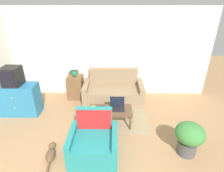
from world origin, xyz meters
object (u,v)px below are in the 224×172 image
object	(u,v)px
laptop	(117,106)
table_lamp	(74,66)
couch	(113,92)
armchair	(94,143)
cup_navy	(93,108)
coffee_table	(110,111)
book_red	(101,107)
television	(12,76)
potted_plant	(189,137)
cat_black	(51,153)

from	to	relation	value
laptop	table_lamp	bearing A→B (deg)	135.30
couch	armchair	world-z (taller)	couch
armchair	laptop	bearing A→B (deg)	65.74
cup_navy	armchair	bearing A→B (deg)	-83.20
coffee_table	book_red	xyz separation A→B (m)	(-0.22, 0.07, 0.06)
coffee_table	book_red	world-z (taller)	book_red
television	coffee_table	distance (m)	2.53
television	book_red	xyz separation A→B (m)	(2.17, -0.37, -0.64)
couch	table_lamp	size ratio (longest dim) A/B	3.80
table_lamp	book_red	distance (m)	1.62
television	table_lamp	distance (m)	1.57
television	laptop	world-z (taller)	television
cup_navy	potted_plant	distance (m)	2.11
television	table_lamp	size ratio (longest dim) A/B	1.02
television	cat_black	size ratio (longest dim) A/B	0.77
cat_black	laptop	bearing A→B (deg)	-56.16
television	armchair	bearing A→B (deg)	-33.15
cup_navy	potted_plant	size ratio (longest dim) A/B	0.14
couch	potted_plant	size ratio (longest dim) A/B	2.54
table_lamp	potted_plant	distance (m)	3.44
coffee_table	television	bearing A→B (deg)	169.63
potted_plant	book_red	bearing A→B (deg)	150.63
couch	cat_black	xyz separation A→B (m)	(-1.17, -2.23, -0.17)
table_lamp	book_red	bearing A→B (deg)	-55.12
table_lamp	potted_plant	xyz separation A→B (m)	(2.58, -2.20, -0.61)
armchair	laptop	distance (m)	1.13
television	potted_plant	size ratio (longest dim) A/B	0.68
couch	cat_black	size ratio (longest dim) A/B	2.87
television	cup_navy	bearing A→B (deg)	-11.90
laptop	armchair	bearing A→B (deg)	-114.26
coffee_table	laptop	xyz separation A→B (m)	(0.16, 0.08, 0.10)
couch	laptop	xyz separation A→B (m)	(0.10, -1.11, 0.19)
laptop	cat_black	size ratio (longest dim) A/B	0.57
television	laptop	bearing A→B (deg)	-7.94
laptop	couch	bearing A→B (deg)	94.90
book_red	cat_black	xyz separation A→B (m)	(-0.89, -1.10, -0.32)
television	table_lamp	bearing A→B (deg)	33.77
cup_navy	book_red	size ratio (longest dim) A/B	0.43
book_red	cat_black	bearing A→B (deg)	-128.73
armchair	potted_plant	world-z (taller)	armchair
armchair	coffee_table	bearing A→B (deg)	72.41
book_red	armchair	bearing A→B (deg)	-94.45
table_lamp	book_red	size ratio (longest dim) A/B	2.15
coffee_table	cat_black	size ratio (longest dim) A/B	1.70
cat_black	television	bearing A→B (deg)	33.57
book_red	laptop	bearing A→B (deg)	1.66
television	cup_navy	world-z (taller)	television
armchair	cup_navy	xyz separation A→B (m)	(-0.11, 0.95, 0.17)
couch	armchair	distance (m)	2.15
laptop	potted_plant	size ratio (longest dim) A/B	0.51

